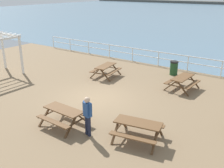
{
  "coord_description": "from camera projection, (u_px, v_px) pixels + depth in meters",
  "views": [
    {
      "loc": [
        8.03,
        -9.96,
        5.57
      ],
      "look_at": [
        0.68,
        0.57,
        0.8
      ],
      "focal_mm": 41.43,
      "sensor_mm": 36.0,
      "label": 1
    }
  ],
  "objects": [
    {
      "name": "seaward_railing",
      "position": [
        159.0,
        56.0,
        19.6
      ],
      "size": [
        23.07,
        0.07,
        1.08
      ],
      "color": "white",
      "rests_on": "ground"
    },
    {
      "name": "litter_bin",
      "position": [
        174.0,
        68.0,
        17.56
      ],
      "size": [
        0.55,
        0.55,
        0.95
      ],
      "color": "#1E4723",
      "rests_on": "ground"
    },
    {
      "name": "picnic_table_far_left",
      "position": [
        106.0,
        68.0,
        17.17
      ],
      "size": [
        1.74,
        1.98,
        0.8
      ],
      "rotation": [
        0.0,
        0.0,
        1.7
      ],
      "color": "brown",
      "rests_on": "ground"
    },
    {
      "name": "picnic_table_far_right",
      "position": [
        183.0,
        80.0,
        14.97
      ],
      "size": [
        1.65,
        1.89,
        0.8
      ],
      "rotation": [
        0.0,
        0.0,
        1.51
      ],
      "color": "brown",
      "rests_on": "ground"
    },
    {
      "name": "picnic_table_near_left",
      "position": [
        138.0,
        126.0,
        9.92
      ],
      "size": [
        2.05,
        1.82,
        0.8
      ],
      "rotation": [
        0.0,
        0.0,
        0.19
      ],
      "color": "brown",
      "rests_on": "ground"
    },
    {
      "name": "visitor",
      "position": [
        88.0,
        114.0,
        10.12
      ],
      "size": [
        0.51,
        0.32,
        1.66
      ],
      "rotation": [
        0.0,
        0.0,
        4.39
      ],
      "color": "#1E2338",
      "rests_on": "ground"
    },
    {
      "name": "ground_plane",
      "position": [
        96.0,
        100.0,
        13.94
      ],
      "size": [
        30.0,
        24.0,
        0.2
      ],
      "primitive_type": "cube",
      "color": "#846B4C"
    },
    {
      "name": "picnic_table_mid_centre",
      "position": [
        64.0,
        113.0,
        10.99
      ],
      "size": [
        1.84,
        1.58,
        0.8
      ],
      "rotation": [
        0.0,
        0.0,
        -0.03
      ],
      "color": "brown",
      "rests_on": "ground"
    }
  ]
}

